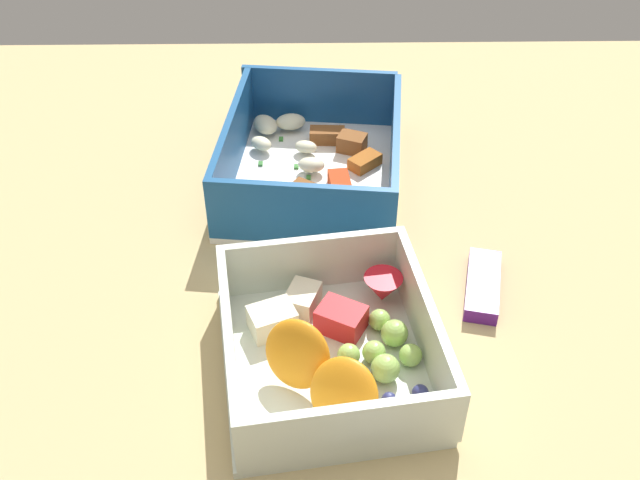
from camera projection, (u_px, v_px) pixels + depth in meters
table_surface at (323, 277)px, 58.28cm from camera, size 80.00×80.00×2.00cm
pasta_container at (313, 163)px, 65.36cm from camera, size 20.88×16.92×6.20cm
fruit_bowl at (333, 346)px, 48.95cm from camera, size 17.31×15.73×5.46cm
candy_bar at (483, 285)px, 55.23cm from camera, size 7.36×3.93×1.20cm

